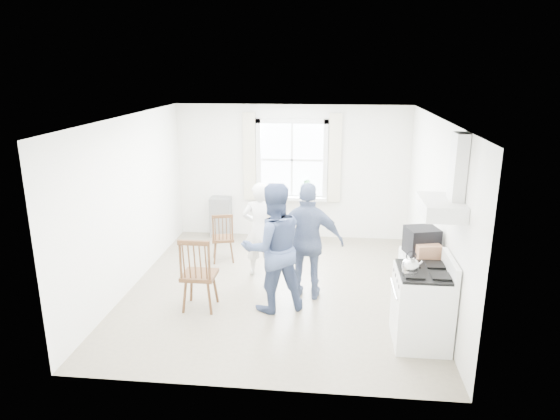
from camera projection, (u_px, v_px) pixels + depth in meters
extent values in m
cube|color=gray|center=(278.00, 289.00, 7.68)|extent=(4.62, 5.12, 0.02)
cube|color=silver|center=(292.00, 172.00, 9.72)|extent=(4.62, 0.04, 2.64)
cube|color=silver|center=(250.00, 276.00, 4.91)|extent=(4.62, 0.04, 2.64)
cube|color=silver|center=(129.00, 203.00, 7.54)|extent=(0.04, 5.12, 2.64)
cube|color=silver|center=(437.00, 212.00, 7.09)|extent=(0.04, 5.12, 2.64)
cube|color=white|center=(278.00, 117.00, 6.95)|extent=(4.62, 5.12, 0.02)
cube|color=white|center=(292.00, 160.00, 9.62)|extent=(1.20, 0.02, 1.40)
cube|color=silver|center=(292.00, 121.00, 9.38)|extent=(1.38, 0.09, 0.09)
cube|color=silver|center=(292.00, 198.00, 9.80)|extent=(1.38, 0.09, 0.09)
cube|color=silver|center=(259.00, 159.00, 9.65)|extent=(0.09, 0.09, 1.58)
cube|color=silver|center=(325.00, 161.00, 9.52)|extent=(0.09, 0.09, 1.58)
cube|color=silver|center=(291.00, 198.00, 9.72)|extent=(1.38, 0.24, 0.06)
cube|color=beige|center=(250.00, 157.00, 9.64)|extent=(0.24, 0.05, 1.70)
cube|color=beige|center=(335.00, 158.00, 9.48)|extent=(0.24, 0.05, 1.70)
cube|color=silver|center=(441.00, 207.00, 5.70)|extent=(0.45, 0.76, 0.18)
cube|color=silver|center=(458.00, 167.00, 5.55)|extent=(0.14, 0.30, 0.76)
cube|color=gray|center=(221.00, 217.00, 9.93)|extent=(0.40, 0.30, 0.80)
cube|color=white|center=(422.00, 308.00, 6.07)|extent=(0.65, 0.76, 0.92)
cube|color=black|center=(425.00, 272.00, 5.93)|extent=(0.61, 0.72, 0.03)
cube|color=white|center=(451.00, 266.00, 5.88)|extent=(0.06, 0.76, 0.20)
cylinder|color=silver|center=(394.00, 289.00, 6.03)|extent=(0.02, 0.61, 0.02)
sphere|color=silver|center=(411.00, 266.00, 5.82)|extent=(0.20, 0.20, 0.20)
cylinder|color=silver|center=(410.00, 270.00, 5.83)|extent=(0.18, 0.18, 0.04)
torus|color=black|center=(411.00, 256.00, 5.78)|extent=(0.13, 0.03, 0.13)
cube|color=silver|center=(418.00, 285.00, 6.73)|extent=(0.50, 0.55, 0.90)
cube|color=black|center=(421.00, 247.00, 6.59)|extent=(0.47, 0.44, 0.19)
cube|color=black|center=(422.00, 234.00, 6.54)|extent=(0.47, 0.44, 0.17)
cube|color=#A77251|center=(428.00, 252.00, 6.40)|extent=(0.35, 0.28, 0.20)
cube|color=#442815|center=(223.00, 238.00, 8.67)|extent=(0.45, 0.44, 0.04)
cube|color=#442815|center=(223.00, 228.00, 8.45)|extent=(0.36, 0.14, 0.49)
cylinder|color=#442815|center=(223.00, 250.00, 8.73)|extent=(0.03, 0.03, 0.39)
cube|color=#442815|center=(199.00, 275.00, 6.93)|extent=(0.46, 0.44, 0.05)
cube|color=#442815|center=(194.00, 261.00, 6.66)|extent=(0.44, 0.07, 0.59)
cylinder|color=#442815|center=(200.00, 292.00, 7.01)|extent=(0.04, 0.04, 0.47)
imported|color=white|center=(260.00, 229.00, 7.98)|extent=(0.61, 0.61, 1.55)
imported|color=#3F4E75|center=(273.00, 248.00, 6.80)|extent=(1.16, 1.16, 1.81)
imported|color=navy|center=(308.00, 242.00, 7.16)|extent=(1.07, 1.07, 1.73)
imported|color=#2E6937|center=(305.00, 188.00, 9.62)|extent=(0.21, 0.21, 0.36)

